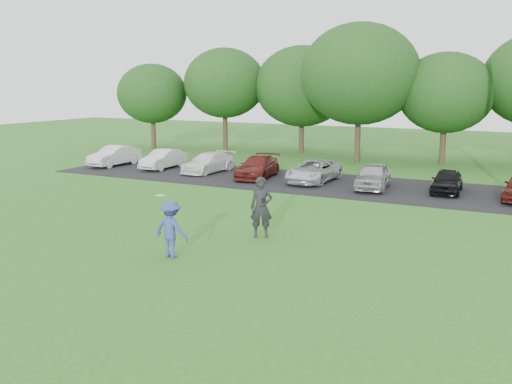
% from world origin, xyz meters
% --- Properties ---
extents(ground, '(100.00, 100.00, 0.00)m').
position_xyz_m(ground, '(0.00, 0.00, 0.00)').
color(ground, '#26671D').
rests_on(ground, ground).
extents(parking_lot, '(32.00, 6.50, 0.03)m').
position_xyz_m(parking_lot, '(0.00, 13.00, 0.01)').
color(parking_lot, black).
rests_on(parking_lot, ground).
extents(frisbee_player, '(1.10, 0.77, 1.92)m').
position_xyz_m(frisbee_player, '(-0.71, -0.47, 0.84)').
color(frisbee_player, '#31428B').
rests_on(frisbee_player, ground).
extents(camera_bystander, '(0.85, 0.72, 1.98)m').
position_xyz_m(camera_bystander, '(0.63, 2.64, 0.99)').
color(camera_bystander, black).
rests_on(camera_bystander, ground).
extents(parked_cars, '(30.83, 4.75, 1.24)m').
position_xyz_m(parked_cars, '(1.00, 13.02, 0.61)').
color(parked_cars, silver).
rests_on(parked_cars, parking_lot).
extents(tree_row, '(42.39, 9.85, 8.64)m').
position_xyz_m(tree_row, '(1.51, 22.76, 4.91)').
color(tree_row, '#38281C').
rests_on(tree_row, ground).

